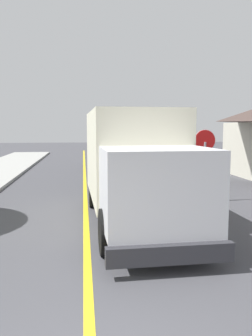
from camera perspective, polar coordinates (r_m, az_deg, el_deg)
The scene contains 5 objects.
centre_line_yellow at distance 13.36m, azimuth -6.72°, elevation -5.08°, with size 0.16×56.00×0.01m, color gold.
box_truck at distance 9.93m, azimuth 1.31°, elevation 1.18°, with size 2.62×7.25×3.20m.
parked_car_near at distance 17.22m, azimuth -0.86°, elevation 0.28°, with size 1.94×4.46×1.67m.
parked_car_mid at distance 23.06m, azimuth -2.36°, elevation 1.91°, with size 1.92×4.45×1.67m.
stop_sign at distance 12.87m, azimuth 12.86°, elevation 2.68°, with size 0.80×0.10×2.65m.
Camera 1 is at (-0.05, -3.08, 2.73)m, focal length 36.94 mm.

